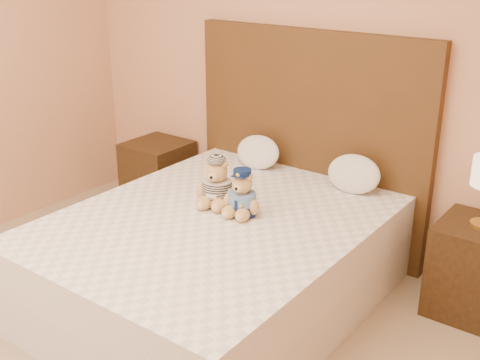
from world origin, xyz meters
name	(u,v)px	position (x,y,z in m)	size (l,w,h in m)	color
bed	(217,260)	(0.00, 1.20, 0.28)	(1.60, 2.00, 0.55)	white
headboard	(309,141)	(0.00, 2.21, 0.75)	(1.75, 0.08, 1.50)	#4B2E16
nightstand_left	(158,175)	(-1.25, 2.00, 0.28)	(0.45, 0.45, 0.55)	#3B2712
nightstand_right	(475,269)	(1.25, 2.00, 0.28)	(0.45, 0.45, 0.55)	#3B2712
teddy_police	(242,193)	(0.10, 1.32, 0.69)	(0.24, 0.23, 0.27)	#B87F47
teddy_prisoner	(217,182)	(-0.10, 1.34, 0.70)	(0.26, 0.25, 0.29)	#B87F47
pillow_left	(258,151)	(-0.30, 2.03, 0.67)	(0.34, 0.22, 0.24)	white
pillow_right	(354,172)	(0.44, 2.03, 0.67)	(0.35, 0.23, 0.25)	white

